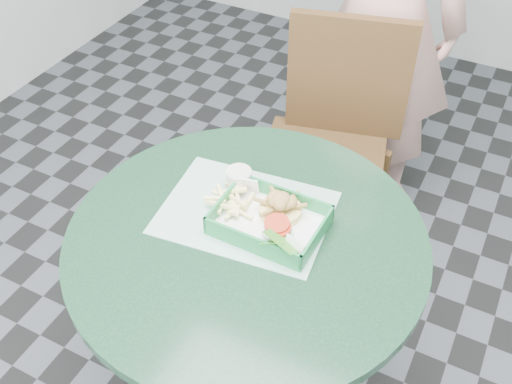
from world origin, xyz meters
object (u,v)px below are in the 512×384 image
at_px(cafe_table, 247,284).
at_px(sauce_ramekin, 238,182).
at_px(food_basket, 269,229).
at_px(crab_sandwich, 280,209).
at_px(dining_chair, 333,131).

distance_m(cafe_table, sauce_ramekin, 0.28).
xyz_separation_m(food_basket, crab_sandwich, (0.01, 0.04, 0.03)).
distance_m(cafe_table, crab_sandwich, 0.24).
bearing_deg(dining_chair, crab_sandwich, -94.85).
xyz_separation_m(dining_chair, sauce_ramekin, (-0.03, -0.67, 0.27)).
height_order(dining_chair, sauce_ramekin, dining_chair).
xyz_separation_m(dining_chair, food_basket, (0.11, -0.75, 0.23)).
xyz_separation_m(food_basket, sauce_ramekin, (-0.13, 0.08, 0.04)).
distance_m(food_basket, crab_sandwich, 0.06).
relative_size(cafe_table, sauce_ramekin, 13.31).
bearing_deg(food_basket, sauce_ramekin, 147.61).
bearing_deg(crab_sandwich, cafe_table, -116.15).
height_order(dining_chair, food_basket, dining_chair).
bearing_deg(cafe_table, food_basket, 51.66).
height_order(dining_chair, crab_sandwich, dining_chair).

